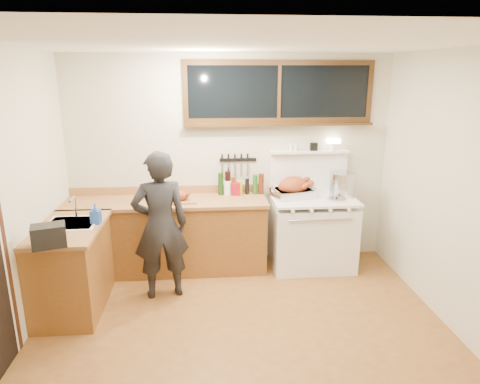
{
  "coord_description": "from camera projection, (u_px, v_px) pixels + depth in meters",
  "views": [
    {
      "loc": [
        -0.32,
        -3.52,
        2.39
      ],
      "look_at": [
        0.05,
        0.85,
        1.15
      ],
      "focal_mm": 32.0,
      "sensor_mm": 36.0,
      "label": 1
    }
  ],
  "objects": [
    {
      "name": "ground_plane",
      "position": [
        242.0,
        334.0,
        4.05
      ],
      "size": [
        4.0,
        3.5,
        0.02
      ],
      "primitive_type": "cube",
      "color": "brown"
    },
    {
      "name": "room_shell",
      "position": [
        243.0,
        162.0,
        3.6
      ],
      "size": [
        4.1,
        3.6,
        2.65
      ],
      "color": "beige",
      "rests_on": "ground"
    },
    {
      "name": "counter_back",
      "position": [
        167.0,
        235.0,
        5.25
      ],
      "size": [
        2.44,
        0.64,
        1.0
      ],
      "color": "brown",
      "rests_on": "ground"
    },
    {
      "name": "counter_left",
      "position": [
        72.0,
        267.0,
        4.39
      ],
      "size": [
        0.64,
        1.09,
        0.9
      ],
      "color": "brown",
      "rests_on": "ground"
    },
    {
      "name": "sink_unit",
      "position": [
        72.0,
        228.0,
        4.35
      ],
      "size": [
        0.5,
        0.45,
        0.37
      ],
      "color": "white",
      "rests_on": "counter_left"
    },
    {
      "name": "vintage_stove",
      "position": [
        312.0,
        231.0,
        5.36
      ],
      "size": [
        1.02,
        0.74,
        1.58
      ],
      "color": "white",
      "rests_on": "ground"
    },
    {
      "name": "back_window",
      "position": [
        279.0,
        99.0,
        5.18
      ],
      "size": [
        2.32,
        0.13,
        0.77
      ],
      "color": "black",
      "rests_on": "room_shell"
    },
    {
      "name": "knife_strip",
      "position": [
        237.0,
        161.0,
        5.36
      ],
      "size": [
        0.46,
        0.03,
        0.28
      ],
      "color": "black",
      "rests_on": "room_shell"
    },
    {
      "name": "man",
      "position": [
        160.0,
        226.0,
        4.54
      ],
      "size": [
        0.66,
        0.5,
        1.62
      ],
      "color": "black",
      "rests_on": "ground"
    },
    {
      "name": "soap_bottle",
      "position": [
        96.0,
        214.0,
        4.31
      ],
      "size": [
        0.1,
        0.1,
        0.21
      ],
      "color": "#224CAD",
      "rests_on": "counter_left"
    },
    {
      "name": "toaster",
      "position": [
        49.0,
        236.0,
        3.75
      ],
      "size": [
        0.33,
        0.27,
        0.2
      ],
      "color": "black",
      "rests_on": "counter_left"
    },
    {
      "name": "cutting_board",
      "position": [
        181.0,
        197.0,
        5.05
      ],
      "size": [
        0.37,
        0.29,
        0.13
      ],
      "color": "#95653B",
      "rests_on": "counter_back"
    },
    {
      "name": "roast_turkey",
      "position": [
        293.0,
        189.0,
        5.24
      ],
      "size": [
        0.55,
        0.46,
        0.26
      ],
      "color": "silver",
      "rests_on": "vintage_stove"
    },
    {
      "name": "stockpot",
      "position": [
        342.0,
        184.0,
        5.28
      ],
      "size": [
        0.35,
        0.35,
        0.29
      ],
      "color": "silver",
      "rests_on": "vintage_stove"
    },
    {
      "name": "saucepan",
      "position": [
        308.0,
        188.0,
        5.39
      ],
      "size": [
        0.18,
        0.3,
        0.13
      ],
      "color": "silver",
      "rests_on": "vintage_stove"
    },
    {
      "name": "pot_lid",
      "position": [
        337.0,
        199.0,
        5.13
      ],
      "size": [
        0.25,
        0.25,
        0.04
      ],
      "color": "silver",
      "rests_on": "vintage_stove"
    },
    {
      "name": "coffee_tin",
      "position": [
        236.0,
        189.0,
        5.32
      ],
      "size": [
        0.12,
        0.1,
        0.16
      ],
      "color": "maroon",
      "rests_on": "counter_back"
    },
    {
      "name": "pitcher",
      "position": [
        228.0,
        188.0,
        5.33
      ],
      "size": [
        0.1,
        0.1,
        0.18
      ],
      "color": "white",
      "rests_on": "counter_back"
    },
    {
      "name": "bottle_cluster",
      "position": [
        240.0,
        184.0,
        5.34
      ],
      "size": [
        0.57,
        0.07,
        0.3
      ],
      "color": "black",
      "rests_on": "counter_back"
    }
  ]
}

